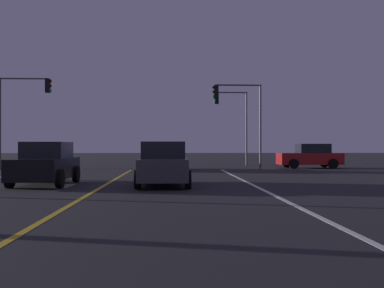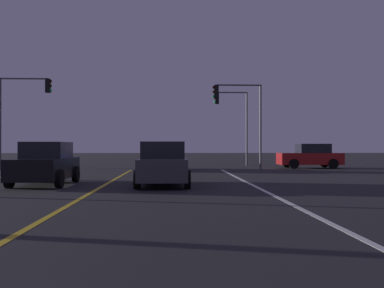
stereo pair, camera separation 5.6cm
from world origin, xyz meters
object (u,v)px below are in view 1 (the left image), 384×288
object	(u,v)px
car_oncoming	(46,164)
car_ahead_far	(167,157)
traffic_light_near_right	(238,106)
traffic_light_far_right	(231,111)
car_lead_same_lane	(164,164)
car_crossing_side	(310,156)
traffic_light_near_left	(24,102)

from	to	relation	value
car_oncoming	car_ahead_far	size ratio (longest dim) A/B	1.00
traffic_light_near_right	traffic_light_far_right	bearing A→B (deg)	-93.30
car_oncoming	car_lead_same_lane	xyz separation A→B (m)	(4.66, -0.58, 0.00)
car_crossing_side	traffic_light_far_right	world-z (taller)	traffic_light_far_right
car_crossing_side	car_oncoming	bearing A→B (deg)	41.00
car_ahead_far	traffic_light_near_right	world-z (taller)	traffic_light_near_right
car_crossing_side	traffic_light_near_left	xyz separation A→B (m)	(-19.17, -1.51, 3.57)
car_ahead_far	traffic_light_near_left	world-z (taller)	traffic_light_near_left
car_ahead_far	traffic_light_near_right	size ratio (longest dim) A/B	0.77
car_lead_same_lane	traffic_light_far_right	size ratio (longest dim) A/B	0.74
car_crossing_side	car_lead_same_lane	distance (m)	16.59
car_oncoming	car_lead_same_lane	size ratio (longest dim) A/B	1.00
car_crossing_side	traffic_light_near_left	world-z (taller)	traffic_light_near_left
car_oncoming	traffic_light_near_left	bearing A→B (deg)	-157.78
car_crossing_side	traffic_light_near_right	world-z (taller)	traffic_light_near_right
traffic_light_far_right	car_lead_same_lane	bearing A→B (deg)	74.01
traffic_light_near_right	traffic_light_near_left	bearing A→B (deg)	-0.00
car_crossing_side	car_oncoming	world-z (taller)	same
car_crossing_side	car_ahead_far	xyz separation A→B (m)	(-9.96, -1.91, 0.00)
car_ahead_far	car_lead_same_lane	xyz separation A→B (m)	(0.02, -11.37, 0.00)
car_oncoming	car_ahead_far	xyz separation A→B (m)	(4.64, 10.79, 0.00)
traffic_light_near_right	car_lead_same_lane	bearing A→B (deg)	68.51
car_ahead_far	traffic_light_far_right	size ratio (longest dim) A/B	0.74
car_oncoming	traffic_light_far_right	bearing A→B (deg)	150.05
car_ahead_far	traffic_light_near_left	size ratio (longest dim) A/B	0.72
car_ahead_far	traffic_light_far_right	distance (m)	8.44
car_crossing_side	car_lead_same_lane	xyz separation A→B (m)	(-9.94, -13.28, 0.00)
car_oncoming	traffic_light_near_right	size ratio (longest dim) A/B	0.77
traffic_light_near_right	traffic_light_far_right	size ratio (longest dim) A/B	0.97
car_ahead_far	traffic_light_far_right	world-z (taller)	traffic_light_far_right
car_lead_same_lane	car_ahead_far	bearing A→B (deg)	0.10
car_crossing_side	car_lead_same_lane	bearing A→B (deg)	53.17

